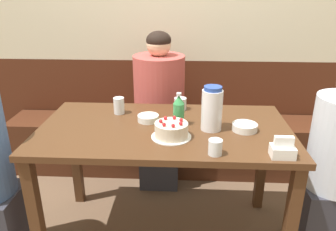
# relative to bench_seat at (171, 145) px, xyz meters

# --- Properties ---
(back_wall) EXTENTS (4.80, 0.04, 2.50)m
(back_wall) POSITION_rel_bench_seat_xyz_m (0.00, 0.22, 1.02)
(back_wall) COLOR #4C2314
(back_wall) RESTS_ON ground_plane
(bench_seat) EXTENTS (2.73, 0.38, 0.46)m
(bench_seat) POSITION_rel_bench_seat_xyz_m (0.00, 0.00, 0.00)
(bench_seat) COLOR #472314
(bench_seat) RESTS_ON ground_plane
(dining_table) EXTENTS (1.43, 0.77, 0.77)m
(dining_table) POSITION_rel_bench_seat_xyz_m (0.00, -0.83, 0.44)
(dining_table) COLOR #4C2D19
(dining_table) RESTS_ON ground_plane
(birthday_cake) EXTENTS (0.21, 0.21, 0.10)m
(birthday_cake) POSITION_rel_bench_seat_xyz_m (0.05, -0.96, 0.58)
(birthday_cake) COLOR white
(birthday_cake) RESTS_ON dining_table
(water_pitcher) EXTENTS (0.12, 0.12, 0.25)m
(water_pitcher) POSITION_rel_bench_seat_xyz_m (0.26, -0.85, 0.66)
(water_pitcher) COLOR white
(water_pitcher) RESTS_ON dining_table
(soju_bottle) EXTENTS (0.06, 0.06, 0.19)m
(soju_bottle) POSITION_rel_bench_seat_xyz_m (0.08, -0.79, 0.63)
(soju_bottle) COLOR #388E4C
(soju_bottle) RESTS_ON dining_table
(napkin_holder) EXTENTS (0.11, 0.08, 0.11)m
(napkin_holder) POSITION_rel_bench_seat_xyz_m (0.57, -1.15, 0.58)
(napkin_holder) COLOR white
(napkin_holder) RESTS_ON dining_table
(bowl_soup_white) EXTENTS (0.14, 0.14, 0.04)m
(bowl_soup_white) POSITION_rel_bench_seat_xyz_m (0.45, -0.85, 0.56)
(bowl_soup_white) COLOR white
(bowl_soup_white) RESTS_ON dining_table
(bowl_rice_small) EXTENTS (0.13, 0.13, 0.04)m
(bowl_rice_small) POSITION_rel_bench_seat_xyz_m (-0.10, -0.75, 0.56)
(bowl_rice_small) COLOR white
(bowl_rice_small) RESTS_ON dining_table
(glass_water_tall) EXTENTS (0.07, 0.07, 0.10)m
(glass_water_tall) POSITION_rel_bench_seat_xyz_m (-0.30, -0.63, 0.59)
(glass_water_tall) COLOR silver
(glass_water_tall) RESTS_ON dining_table
(glass_tumbler_short) EXTENTS (0.08, 0.08, 0.08)m
(glass_tumbler_short) POSITION_rel_bench_seat_xyz_m (0.09, -0.54, 0.58)
(glass_tumbler_short) COLOR silver
(glass_tumbler_short) RESTS_ON dining_table
(glass_shot_small) EXTENTS (0.07, 0.07, 0.08)m
(glass_shot_small) POSITION_rel_bench_seat_xyz_m (0.26, -1.14, 0.58)
(glass_shot_small) COLOR silver
(glass_shot_small) RESTS_ON dining_table
(person_teal_shirt) EXTENTS (0.38, 0.38, 1.22)m
(person_teal_shirt) POSITION_rel_bench_seat_xyz_m (-0.08, -0.19, 0.38)
(person_teal_shirt) COLOR #33333D
(person_teal_shirt) RESTS_ON ground_plane
(person_grey_tee) EXTENTS (0.34, 0.33, 1.15)m
(person_grey_tee) POSITION_rel_bench_seat_xyz_m (0.97, -0.89, 0.32)
(person_grey_tee) COLOR #33333D
(person_grey_tee) RESTS_ON ground_plane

